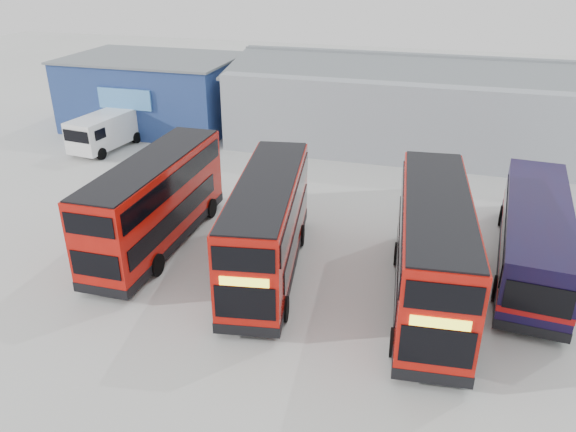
% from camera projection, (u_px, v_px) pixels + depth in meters
% --- Properties ---
extents(ground_plane, '(120.00, 120.00, 0.00)m').
position_uv_depth(ground_plane, '(252.00, 269.00, 23.83)').
color(ground_plane, '#ADADA8').
rests_on(ground_plane, ground).
extents(office_block, '(12.30, 8.32, 5.12)m').
position_uv_depth(office_block, '(154.00, 92.00, 41.79)').
color(office_block, navy).
rests_on(office_block, ground).
extents(maintenance_shed, '(30.50, 12.00, 5.89)m').
position_uv_depth(maintenance_shed, '(461.00, 106.00, 38.01)').
color(maintenance_shed, '#959AA3').
rests_on(maintenance_shed, ground).
extents(double_decker_left, '(2.57, 9.77, 4.12)m').
position_uv_depth(double_decker_left, '(156.00, 204.00, 24.88)').
color(double_decker_left, '#BA120A').
rests_on(double_decker_left, ground).
extents(double_decker_centre, '(3.82, 9.96, 4.12)m').
position_uv_depth(double_decker_centre, '(268.00, 227.00, 22.80)').
color(double_decker_centre, '#BA120A').
rests_on(double_decker_centre, ground).
extents(double_decker_right, '(3.33, 10.35, 4.31)m').
position_uv_depth(double_decker_right, '(432.00, 252.00, 20.77)').
color(double_decker_right, '#BA120A').
rests_on(double_decker_right, ground).
extents(single_decker_blue, '(3.37, 11.06, 2.96)m').
position_uv_depth(single_decker_blue, '(534.00, 237.00, 23.27)').
color(single_decker_blue, black).
rests_on(single_decker_blue, ground).
extents(panel_van, '(2.82, 5.59, 2.35)m').
position_uv_depth(panel_van, '(105.00, 130.00, 37.34)').
color(panel_van, white).
rests_on(panel_van, ground).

